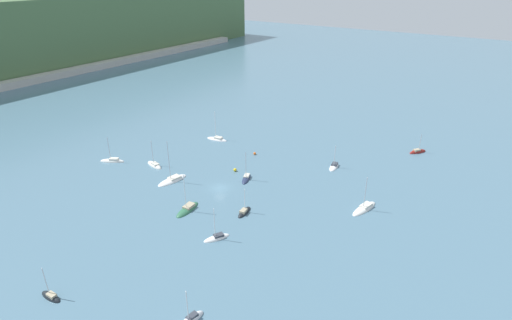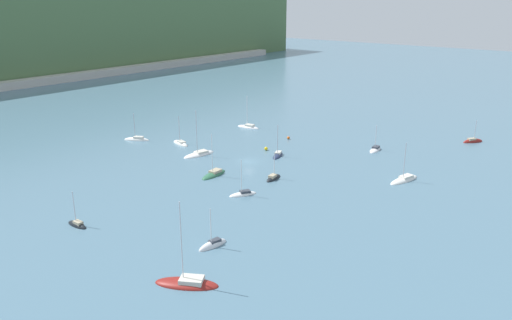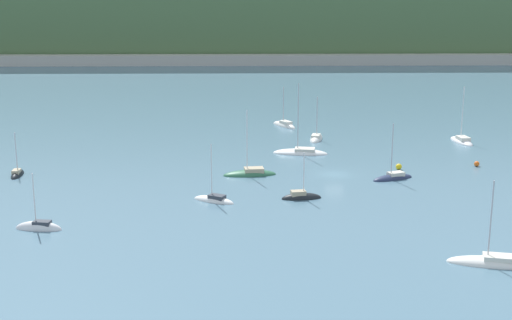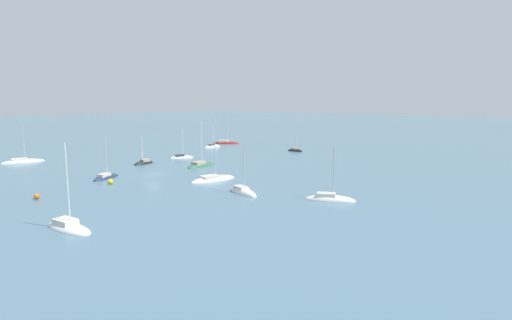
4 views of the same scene
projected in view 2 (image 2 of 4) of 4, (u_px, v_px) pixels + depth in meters
ground_plane at (249, 161)px, 114.47m from camera, size 600.00×600.00×0.00m
sailboat_0 at (404, 180)px, 102.65m from camera, size 8.66×4.10×8.89m
sailboat_1 at (181, 144)px, 127.91m from camera, size 3.37×6.67×8.12m
sailboat_2 at (137, 140)px, 131.49m from camera, size 5.03×6.88×8.03m
sailboat_3 at (473, 142)px, 129.66m from camera, size 5.50×4.58×6.75m
sailboat_4 at (187, 284)px, 65.54m from camera, size 6.95×8.89×12.44m
sailboat_5 at (248, 127)px, 144.10m from camera, size 3.23×7.25×9.86m
sailboat_6 at (213, 246)px, 75.64m from camera, size 5.30×2.15×7.15m
sailboat_7 at (243, 194)px, 95.14m from camera, size 5.62×4.14×7.70m
sailboat_8 at (273, 178)px, 103.51m from camera, size 5.14×2.26×6.55m
sailboat_9 at (375, 150)px, 122.96m from camera, size 6.31×2.98×6.93m
sailboat_10 at (214, 175)px, 105.71m from camera, size 7.56×3.18×9.82m
sailboat_11 at (77, 225)px, 82.36m from camera, size 1.56×4.57×6.67m
sailboat_12 at (278, 156)px, 118.46m from camera, size 6.34×4.05×8.34m
sailboat_13 at (199, 155)px, 119.19m from camera, size 8.84×4.21×11.73m
mooring_buoy_0 at (288, 138)px, 132.26m from camera, size 0.77×0.77×0.77m
mooring_buoy_1 at (266, 149)px, 122.71m from camera, size 0.86×0.86×0.86m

